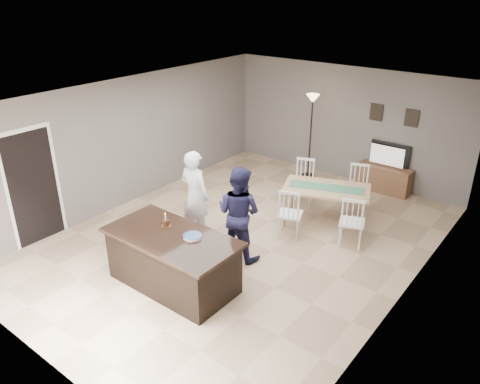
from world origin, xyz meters
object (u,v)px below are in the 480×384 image
Objects in this scene: man at (239,213)px; birthday_cake at (166,223)px; television at (388,155)px; floor_lamp at (312,114)px; woman at (195,195)px; dining_table at (326,194)px; kitchen_island at (173,260)px; plate_stack at (192,236)px; tv_console at (384,179)px.

birthday_cake is at bearing 58.04° from man.
television is 0.45× the size of floor_lamp.
woman is 2.59m from dining_table.
woman reaches higher than kitchen_island.
floor_lamp is (-0.63, 5.29, 1.14)m from kitchen_island.
man reaches higher than dining_table.
television is at bearing -115.81° from woman.
dining_table is at bearing -130.81° from woman.
dining_table is 1.12× the size of floor_lamp.
birthday_cake is 3.40m from dining_table.
birthday_cake is 0.10× the size of dining_table.
kitchen_island is 1.24× the size of woman.
dining_table is (0.60, 2.02, -0.20)m from man.
plate_stack is at bearing 26.77° from kitchen_island.
television reaches higher than kitchen_island.
dining_table reaches higher than plate_stack.
woman is 7.53× the size of birthday_cake.
woman is 0.75× the size of dining_table.
kitchen_island is 3.46m from dining_table.
television is (1.20, 5.64, 0.41)m from kitchen_island.
television is 0.53× the size of woman.
plate_stack is 0.14× the size of floor_lamp.
plate_stack reaches higher than tv_console.
tv_console is at bearing 8.68° from floor_lamp.
kitchen_island is 2.35× the size of television.
woman is (-0.76, 1.35, 0.41)m from kitchen_island.
floor_lamp is at bearing 106.57° from dining_table.
tv_console is 4.21× the size of plate_stack.
television is 0.40× the size of dining_table.
kitchen_island is at bearing -153.23° from plate_stack.
dining_table is (0.58, 3.19, -0.28)m from plate_stack.
television is 2.00m from floor_lamp.
woman is (-1.96, -4.29, 0.00)m from television.
birthday_cake is 0.11× the size of floor_lamp.
dining_table is at bearing 75.18° from kitchen_island.
plate_stack is (-0.90, -5.42, 0.62)m from tv_console.
man reaches higher than television.
woman is at bearing 111.95° from birthday_cake.
birthday_cake reaches higher than tv_console.
birthday_cake reaches higher than dining_table.
man reaches higher than plate_stack.
plate_stack is at bearing -121.58° from dining_table.
man is at bearing 90.84° from plate_stack.
floor_lamp reaches higher than birthday_cake.
birthday_cake is at bearing -105.39° from tv_console.
kitchen_island is 0.60m from birthday_cake.
television reaches higher than plate_stack.
woman is 0.84× the size of floor_lamp.
plate_stack is (0.30, 0.15, 0.47)m from kitchen_island.
tv_console is 0.57m from television.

